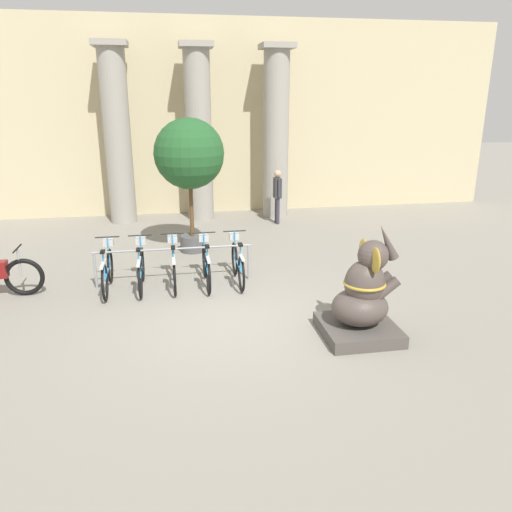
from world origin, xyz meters
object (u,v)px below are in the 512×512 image
bicycle_0 (107,270)px  potted_tree (189,157)px  elephant_statue (363,299)px  bicycle_4 (238,263)px  bicycle_1 (141,268)px  bicycle_3 (206,265)px  person_pedestrian (277,192)px  bicycle_2 (174,266)px

bicycle_0 → potted_tree: bearing=52.7°
elephant_statue → bicycle_4: bearing=120.4°
bicycle_4 → potted_tree: potted_tree is taller
bicycle_1 → elephant_statue: elephant_statue is taller
bicycle_4 → potted_tree: bearing=108.9°
bicycle_0 → potted_tree: size_ratio=0.53×
bicycle_3 → person_pedestrian: person_pedestrian is taller
bicycle_2 → potted_tree: potted_tree is taller
bicycle_4 → potted_tree: (-0.80, 2.34, 1.91)m
bicycle_3 → potted_tree: bearing=93.7°
bicycle_1 → bicycle_2: 0.65m
elephant_statue → potted_tree: 5.90m
bicycle_3 → elephant_statue: bearing=-50.4°
bicycle_0 → bicycle_3: bearing=0.0°
person_pedestrian → bicycle_2: bearing=-124.0°
person_pedestrian → bicycle_3: bearing=-117.9°
bicycle_3 → potted_tree: 3.04m
bicycle_2 → elephant_statue: elephant_statue is taller
bicycle_4 → potted_tree: size_ratio=0.53×
bicycle_2 → bicycle_4: same height
bicycle_1 → bicycle_2: same height
bicycle_0 → bicycle_1: size_ratio=1.00×
elephant_statue → bicycle_2: bearing=136.3°
bicycle_1 → person_pedestrian: size_ratio=1.06×
elephant_statue → person_pedestrian: size_ratio=1.16×
bicycle_1 → potted_tree: 3.23m
bicycle_3 → person_pedestrian: size_ratio=1.06×
bicycle_2 → bicycle_4: (1.30, -0.03, 0.00)m
bicycle_3 → potted_tree: potted_tree is taller
potted_tree → bicycle_3: bearing=-86.3°
bicycle_2 → bicycle_4: 1.30m
elephant_statue → person_pedestrian: 7.51m
bicycle_0 → bicycle_4: (2.60, 0.02, 0.00)m
bicycle_1 → person_pedestrian: (3.82, 4.74, 0.54)m
bicycle_4 → person_pedestrian: bearing=68.4°
bicycle_3 → bicycle_4: same height
bicycle_2 → bicycle_0: bearing=-177.9°
bicycle_2 → bicycle_4: size_ratio=1.00×
bicycle_3 → bicycle_4: (0.65, 0.02, 0.00)m
bicycle_2 → person_pedestrian: 5.70m
bicycle_1 → bicycle_4: bearing=0.1°
person_pedestrian → bicycle_0: bearing=-133.2°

